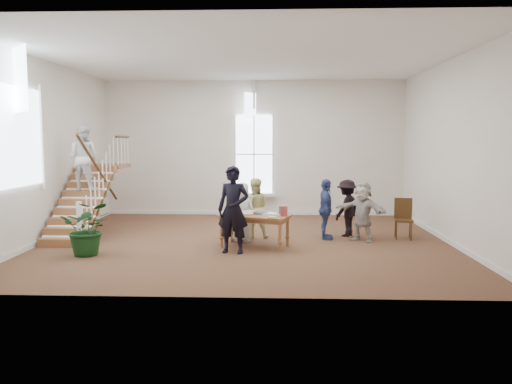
{
  "coord_description": "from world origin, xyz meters",
  "views": [
    {
      "loc": [
        0.71,
        -12.3,
        2.54
      ],
      "look_at": [
        0.22,
        0.4,
        1.2
      ],
      "focal_mm": 35.0,
      "sensor_mm": 36.0,
      "label": 1
    }
  ],
  "objects_px": {
    "woman_cluster_b": "(347,208)",
    "floor_plant": "(88,228)",
    "woman_cluster_a": "(326,209)",
    "side_chair": "(403,216)",
    "person_yellow": "(254,208)",
    "police_officer": "(233,210)",
    "woman_cluster_c": "(363,211)",
    "library_table": "(255,218)",
    "elderly_woman": "(242,212)"
  },
  "relations": [
    {
      "from": "person_yellow",
      "to": "woman_cluster_a",
      "type": "height_order",
      "value": "person_yellow"
    },
    {
      "from": "library_table",
      "to": "police_officer",
      "type": "bearing_deg",
      "value": -106.57
    },
    {
      "from": "woman_cluster_a",
      "to": "woman_cluster_b",
      "type": "xyz_separation_m",
      "value": [
        0.6,
        0.45,
        -0.02
      ]
    },
    {
      "from": "woman_cluster_a",
      "to": "floor_plant",
      "type": "distance_m",
      "value": 5.76
    },
    {
      "from": "elderly_woman",
      "to": "side_chair",
      "type": "relative_size",
      "value": 1.43
    },
    {
      "from": "library_table",
      "to": "floor_plant",
      "type": "height_order",
      "value": "floor_plant"
    },
    {
      "from": "person_yellow",
      "to": "woman_cluster_a",
      "type": "bearing_deg",
      "value": 170.36
    },
    {
      "from": "woman_cluster_a",
      "to": "side_chair",
      "type": "height_order",
      "value": "woman_cluster_a"
    },
    {
      "from": "library_table",
      "to": "elderly_woman",
      "type": "height_order",
      "value": "elderly_woman"
    },
    {
      "from": "person_yellow",
      "to": "floor_plant",
      "type": "relative_size",
      "value": 1.29
    },
    {
      "from": "library_table",
      "to": "elderly_woman",
      "type": "bearing_deg",
      "value": 138.27
    },
    {
      "from": "woman_cluster_b",
      "to": "woman_cluster_c",
      "type": "height_order",
      "value": "woman_cluster_c"
    },
    {
      "from": "elderly_woman",
      "to": "woman_cluster_a",
      "type": "relative_size",
      "value": 0.96
    },
    {
      "from": "police_officer",
      "to": "woman_cluster_c",
      "type": "relative_size",
      "value": 1.31
    },
    {
      "from": "person_yellow",
      "to": "woman_cluster_b",
      "type": "height_order",
      "value": "person_yellow"
    },
    {
      "from": "elderly_woman",
      "to": "woman_cluster_c",
      "type": "xyz_separation_m",
      "value": [
        3.02,
        0.19,
        0.01
      ]
    },
    {
      "from": "elderly_woman",
      "to": "side_chair",
      "type": "bearing_deg",
      "value": -155.16
    },
    {
      "from": "person_yellow",
      "to": "side_chair",
      "type": "xyz_separation_m",
      "value": [
        3.83,
        0.07,
        -0.19
      ]
    },
    {
      "from": "elderly_woman",
      "to": "floor_plant",
      "type": "distance_m",
      "value": 3.65
    },
    {
      "from": "woman_cluster_b",
      "to": "floor_plant",
      "type": "distance_m",
      "value": 6.48
    },
    {
      "from": "police_officer",
      "to": "person_yellow",
      "type": "height_order",
      "value": "police_officer"
    },
    {
      "from": "woman_cluster_a",
      "to": "woman_cluster_b",
      "type": "bearing_deg",
      "value": -50.02
    },
    {
      "from": "elderly_woman",
      "to": "woman_cluster_c",
      "type": "relative_size",
      "value": 0.99
    },
    {
      "from": "library_table",
      "to": "woman_cluster_b",
      "type": "relative_size",
      "value": 1.21
    },
    {
      "from": "woman_cluster_a",
      "to": "woman_cluster_c",
      "type": "height_order",
      "value": "woman_cluster_a"
    },
    {
      "from": "woman_cluster_b",
      "to": "floor_plant",
      "type": "bearing_deg",
      "value": -31.59
    },
    {
      "from": "library_table",
      "to": "person_yellow",
      "type": "xyz_separation_m",
      "value": [
        -0.05,
        1.09,
        0.09
      ]
    },
    {
      "from": "elderly_woman",
      "to": "woman_cluster_c",
      "type": "distance_m",
      "value": 3.03
    },
    {
      "from": "woman_cluster_c",
      "to": "floor_plant",
      "type": "bearing_deg",
      "value": -125.29
    },
    {
      "from": "police_officer",
      "to": "floor_plant",
      "type": "height_order",
      "value": "police_officer"
    },
    {
      "from": "woman_cluster_c",
      "to": "side_chair",
      "type": "distance_m",
      "value": 1.19
    },
    {
      "from": "police_officer",
      "to": "woman_cluster_a",
      "type": "bearing_deg",
      "value": 48.96
    },
    {
      "from": "woman_cluster_b",
      "to": "police_officer",
      "type": "bearing_deg",
      "value": -17.14
    },
    {
      "from": "library_table",
      "to": "side_chair",
      "type": "xyz_separation_m",
      "value": [
        3.79,
        1.16,
        -0.11
      ]
    },
    {
      "from": "police_officer",
      "to": "elderly_woman",
      "type": "xyz_separation_m",
      "value": [
        0.1,
        1.25,
        -0.24
      ]
    },
    {
      "from": "library_table",
      "to": "elderly_woman",
      "type": "distance_m",
      "value": 0.68
    },
    {
      "from": "side_chair",
      "to": "woman_cluster_b",
      "type": "bearing_deg",
      "value": 178.31
    },
    {
      "from": "elderly_woman",
      "to": "person_yellow",
      "type": "bearing_deg",
      "value": -104.03
    },
    {
      "from": "woman_cluster_b",
      "to": "woman_cluster_c",
      "type": "relative_size",
      "value": 1.0
    },
    {
      "from": "woman_cluster_c",
      "to": "floor_plant",
      "type": "relative_size",
      "value": 1.25
    },
    {
      "from": "floor_plant",
      "to": "elderly_woman",
      "type": "bearing_deg",
      "value": 25.88
    },
    {
      "from": "woman_cluster_b",
      "to": "woman_cluster_c",
      "type": "bearing_deg",
      "value": 61.16
    },
    {
      "from": "person_yellow",
      "to": "side_chair",
      "type": "height_order",
      "value": "person_yellow"
    },
    {
      "from": "elderly_woman",
      "to": "person_yellow",
      "type": "relative_size",
      "value": 0.96
    },
    {
      "from": "woman_cluster_a",
      "to": "side_chair",
      "type": "xyz_separation_m",
      "value": [
        2.01,
        0.19,
        -0.19
      ]
    },
    {
      "from": "elderly_woman",
      "to": "woman_cluster_a",
      "type": "distance_m",
      "value": 2.16
    },
    {
      "from": "person_yellow",
      "to": "woman_cluster_c",
      "type": "bearing_deg",
      "value": 167.35
    },
    {
      "from": "woman_cluster_c",
      "to": "woman_cluster_a",
      "type": "bearing_deg",
      "value": -153.57
    },
    {
      "from": "elderly_woman",
      "to": "library_table",
      "type": "bearing_deg",
      "value": 137.69
    },
    {
      "from": "police_officer",
      "to": "woman_cluster_c",
      "type": "bearing_deg",
      "value": 37.3
    }
  ]
}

